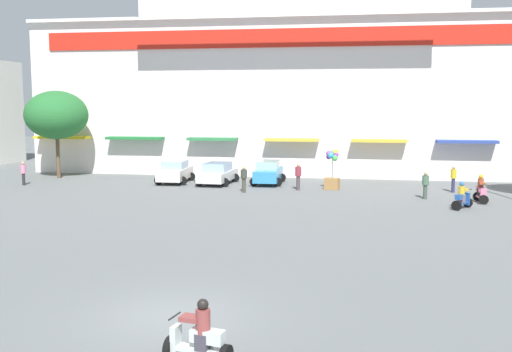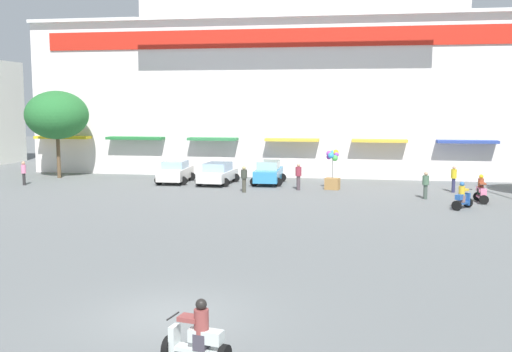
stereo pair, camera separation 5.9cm
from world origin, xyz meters
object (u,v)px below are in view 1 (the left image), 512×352
(scooter_rider_0, at_px, (199,337))
(pedestrian_4, at_px, (23,171))
(scooter_rider_2, at_px, (462,198))
(parked_car_0, at_px, (175,172))
(pedestrian_1, at_px, (244,178))
(parked_car_2, at_px, (268,172))
(pedestrian_2, at_px, (453,177))
(scooter_rider_3, at_px, (481,191))
(pedestrian_0, at_px, (425,184))
(parked_car_1, at_px, (218,173))
(plaza_tree_0, at_px, (56,115))
(pedestrian_3, at_px, (298,175))
(balloon_vendor_cart, at_px, (332,171))

(scooter_rider_0, distance_m, pedestrian_4, 31.92)
(scooter_rider_2, xyz_separation_m, pedestrian_4, (-27.91, 4.59, 0.33))
(parked_car_0, distance_m, pedestrian_1, 6.76)
(parked_car_2, distance_m, pedestrian_2, 12.17)
(scooter_rider_2, bearing_deg, parked_car_0, 157.29)
(scooter_rider_3, relative_size, pedestrian_0, 0.99)
(scooter_rider_3, bearing_deg, pedestrian_0, 165.44)
(pedestrian_0, xyz_separation_m, pedestrian_2, (1.99, 2.98, 0.05))
(parked_car_1, bearing_deg, pedestrian_0, -17.76)
(pedestrian_0, relative_size, pedestrian_4, 0.99)
(parked_car_0, xyz_separation_m, parked_car_2, (6.54, 0.46, 0.03))
(plaza_tree_0, distance_m, pedestrian_3, 18.91)
(parked_car_1, distance_m, pedestrian_4, 13.19)
(parked_car_2, bearing_deg, balloon_vendor_cart, -23.75)
(scooter_rider_0, bearing_deg, pedestrian_3, 91.16)
(scooter_rider_0, relative_size, pedestrian_2, 0.92)
(parked_car_2, distance_m, pedestrian_3, 3.49)
(parked_car_0, height_order, scooter_rider_0, parked_car_0)
(pedestrian_2, height_order, pedestrian_3, pedestrian_3)
(scooter_rider_2, relative_size, scooter_rider_3, 0.93)
(parked_car_0, relative_size, pedestrian_4, 2.46)
(pedestrian_1, distance_m, pedestrian_4, 15.43)
(pedestrian_1, height_order, balloon_vendor_cart, balloon_vendor_cart)
(plaza_tree_0, xyz_separation_m, scooter_rider_0, (18.79, -29.65, -4.07))
(parked_car_1, height_order, scooter_rider_3, scooter_rider_3)
(pedestrian_4, bearing_deg, balloon_vendor_cart, 4.10)
(pedestrian_2, bearing_deg, pedestrian_0, -123.80)
(parked_car_0, xyz_separation_m, pedestrian_3, (8.88, -2.13, 0.20))
(plaza_tree_0, xyz_separation_m, pedestrian_1, (15.01, -4.86, -3.73))
(pedestrian_0, relative_size, pedestrian_2, 0.96)
(parked_car_1, relative_size, pedestrian_2, 2.56)
(plaza_tree_0, relative_size, pedestrian_2, 3.87)
(scooter_rider_2, relative_size, pedestrian_2, 0.89)
(parked_car_0, xyz_separation_m, scooter_rider_0, (9.41, -28.51, -0.17))
(scooter_rider_2, bearing_deg, parked_car_1, 153.77)
(plaza_tree_0, bearing_deg, parked_car_1, -6.03)
(scooter_rider_2, relative_size, pedestrian_0, 0.92)
(scooter_rider_2, bearing_deg, pedestrian_3, 149.44)
(plaza_tree_0, relative_size, pedestrian_0, 4.02)
(pedestrian_2, bearing_deg, pedestrian_1, -170.28)
(scooter_rider_3, distance_m, pedestrian_3, 11.08)
(pedestrian_4, bearing_deg, pedestrian_3, 2.70)
(parked_car_0, height_order, pedestrian_0, pedestrian_0)
(parked_car_0, xyz_separation_m, pedestrian_1, (5.63, -3.73, 0.16))
(scooter_rider_2, xyz_separation_m, pedestrian_0, (-1.58, 3.10, 0.30))
(plaza_tree_0, bearing_deg, scooter_rider_3, -12.48)
(pedestrian_0, bearing_deg, scooter_rider_3, -14.56)
(balloon_vendor_cart, bearing_deg, pedestrian_3, -164.05)
(parked_car_1, relative_size, parked_car_2, 1.06)
(balloon_vendor_cart, bearing_deg, pedestrian_4, -175.90)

